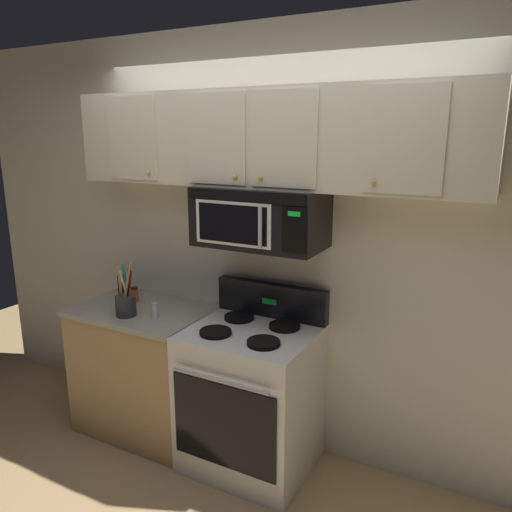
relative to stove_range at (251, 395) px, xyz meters
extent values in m
plane|color=tan|center=(0.00, -0.42, -0.47)|extent=(8.00, 8.00, 0.00)
cube|color=silver|center=(0.00, 0.37, 0.88)|extent=(5.20, 0.10, 2.70)
cube|color=white|center=(0.00, 0.00, -0.02)|extent=(0.76, 0.64, 0.90)
cube|color=black|center=(0.00, -0.33, -0.03)|extent=(0.67, 0.01, 0.52)
cylinder|color=#B7BABF|center=(0.00, -0.36, 0.27)|extent=(0.61, 0.03, 0.03)
cube|color=black|center=(0.00, 0.28, 0.54)|extent=(0.76, 0.07, 0.22)
cube|color=#19D83F|center=(0.00, 0.24, 0.54)|extent=(0.10, 0.00, 0.04)
cylinder|color=black|center=(-0.16, -0.14, 0.44)|extent=(0.19, 0.19, 0.02)
cylinder|color=black|center=(0.16, -0.14, 0.44)|extent=(0.19, 0.19, 0.02)
cylinder|color=black|center=(-0.16, 0.14, 0.44)|extent=(0.19, 0.19, 0.02)
cylinder|color=black|center=(0.16, 0.14, 0.44)|extent=(0.19, 0.19, 0.02)
cube|color=black|center=(0.00, 0.12, 1.11)|extent=(0.76, 0.39, 0.35)
cube|color=black|center=(0.00, -0.08, 1.25)|extent=(0.73, 0.01, 0.06)
cube|color=white|center=(-0.07, -0.08, 1.09)|extent=(0.49, 0.01, 0.25)
cube|color=black|center=(-0.08, -0.08, 1.09)|extent=(0.44, 0.01, 0.22)
cube|color=black|center=(0.30, -0.08, 1.09)|extent=(0.14, 0.01, 0.25)
cube|color=#19D83F|center=(0.30, -0.08, 1.18)|extent=(0.07, 0.00, 0.03)
cylinder|color=#B7BABF|center=(0.11, -0.10, 1.09)|extent=(0.02, 0.02, 0.23)
cube|color=beige|center=(0.00, 0.15, 1.56)|extent=(2.50, 0.33, 0.55)
cube|color=beige|center=(-0.83, -0.02, 1.56)|extent=(0.38, 0.01, 0.51)
sphere|color=tan|center=(-0.70, -0.03, 1.35)|extent=(0.03, 0.03, 0.03)
cube|color=beige|center=(-0.21, -0.02, 1.56)|extent=(0.38, 0.01, 0.51)
sphere|color=tan|center=(-0.08, -0.03, 1.35)|extent=(0.03, 0.03, 0.03)
cube|color=beige|center=(0.21, -0.02, 1.56)|extent=(0.38, 0.01, 0.51)
sphere|color=tan|center=(0.08, -0.03, 1.35)|extent=(0.03, 0.03, 0.03)
cube|color=beige|center=(0.83, -0.02, 1.56)|extent=(0.38, 0.01, 0.51)
sphere|color=tan|center=(0.70, -0.03, 1.35)|extent=(0.03, 0.03, 0.03)
cube|color=tan|center=(-0.84, 0.01, -0.04)|extent=(0.90, 0.62, 0.86)
cube|color=#9E998E|center=(-0.84, 0.01, 0.41)|extent=(0.93, 0.65, 0.03)
cylinder|color=#2D2D33|center=(-0.84, -0.16, 0.50)|extent=(0.13, 0.13, 0.13)
cylinder|color=tan|center=(-0.88, -0.16, 0.64)|extent=(0.06, 0.06, 0.27)
cylinder|color=red|center=(-0.82, -0.13, 0.62)|extent=(0.02, 0.05, 0.22)
cylinder|color=#A87A47|center=(-0.82, -0.15, 0.65)|extent=(0.06, 0.05, 0.29)
cylinder|color=black|center=(-0.83, -0.14, 0.62)|extent=(0.02, 0.04, 0.24)
cylinder|color=black|center=(-0.82, -0.14, 0.63)|extent=(0.03, 0.04, 0.26)
cylinder|color=olive|center=(-0.86, -0.17, 0.64)|extent=(0.05, 0.05, 0.28)
cylinder|color=silver|center=(-0.84, -0.15, 0.63)|extent=(0.01, 0.08, 0.24)
cylinder|color=teal|center=(-0.85, -0.14, 0.64)|extent=(0.06, 0.02, 0.27)
cylinder|color=white|center=(-0.65, -0.10, 0.48)|extent=(0.04, 0.04, 0.09)
cylinder|color=#B7BABF|center=(-0.65, -0.10, 0.53)|extent=(0.04, 0.04, 0.02)
cylinder|color=black|center=(-1.11, 0.10, 0.52)|extent=(0.06, 0.06, 0.17)
cylinder|color=#C64C19|center=(-0.98, 0.08, 0.48)|extent=(0.05, 0.05, 0.09)
cylinder|color=black|center=(-0.98, 0.08, 0.53)|extent=(0.05, 0.05, 0.02)
camera|label=1|loc=(1.34, -2.45, 1.59)|focal=34.80mm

